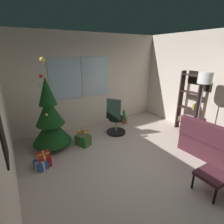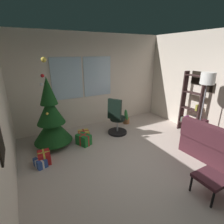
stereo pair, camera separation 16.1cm
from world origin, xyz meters
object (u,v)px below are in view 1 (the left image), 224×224
Objects in this scene: footstool at (212,176)px; gift_box_gold at (83,135)px; holiday_tree at (50,120)px; office_chair at (115,120)px; gift_box_red at (44,159)px; gift_box_green at (83,140)px; floor_lamp at (204,84)px; potted_plant at (124,118)px; gift_box_blue at (41,165)px; bookshelf at (188,106)px.

gift_box_gold is (-1.19, 2.90, -0.20)m from footstool.
holiday_tree is (-1.99, 2.91, 0.43)m from footstool.
office_chair is (0.96, -0.16, 0.31)m from gift_box_gold.
gift_box_green is at bearing 18.39° from gift_box_red.
footstool is 0.25× the size of floor_lamp.
holiday_tree is 6.87× the size of gift_box_gold.
gift_box_red is 2.90m from potted_plant.
gift_box_blue is 4.22m from bookshelf.
gift_box_green is 0.79× the size of potted_plant.
gift_box_red is at bearing 47.16° from gift_box_blue.
holiday_tree is 1.07m from gift_box_blue.
floor_lamp reaches higher than bookshelf.
bookshelf is at bearing -4.88° from gift_box_blue.
holiday_tree is 0.95m from gift_box_red.
holiday_tree is 0.97m from gift_box_green.
gift_box_blue is 0.29× the size of office_chair.
gift_box_green is (-1.29, 2.62, -0.18)m from footstool.
footstool is 3.26m from gift_box_blue.
potted_plant is at bearing 116.38° from floor_lamp.
office_chair reaches higher than footstool.
floor_lamp is at bearing 42.19° from footstool.
potted_plant reaches higher than gift_box_green.
footstool is 2.92m from gift_box_green.
floor_lamp is at bearing -63.62° from potted_plant.
bookshelf is 3.25× the size of potted_plant.
bookshelf is at bearing 58.29° from floor_lamp.
office_chair is 0.61× the size of bookshelf.
gift_box_blue is at bearing -158.45° from gift_box_green.
holiday_tree is 1.19× the size of floor_lamp.
gift_box_red is 0.18× the size of bookshelf.
footstool is 3.26m from gift_box_red.
footstool is 0.21× the size of holiday_tree.
bookshelf reaches higher than gift_box_gold.
bookshelf is (1.97, -0.92, 0.35)m from office_chair.
footstool is 1.08× the size of gift_box_green.
gift_box_green is at bearing -160.57° from potted_plant.
office_chair reaches higher than gift_box_gold.
office_chair is at bearing 14.56° from gift_box_blue.
holiday_tree is 3.85m from floor_lamp.
gift_box_red is at bearing 135.61° from footstool.
gift_box_blue is 4.18m from floor_lamp.
holiday_tree is 5.08× the size of gift_box_green.
gift_box_blue is (-2.42, 2.17, -0.23)m from footstool.
holiday_tree reaches higher than office_chair.
holiday_tree reaches higher than gift_box_green.
office_chair reaches higher than gift_box_red.
gift_box_red is 2.16m from office_chair.
gift_box_gold is 1.43m from gift_box_blue.
floor_lamp is at bearing -121.71° from bookshelf.
gift_box_green is (1.03, 0.34, 0.01)m from gift_box_red.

